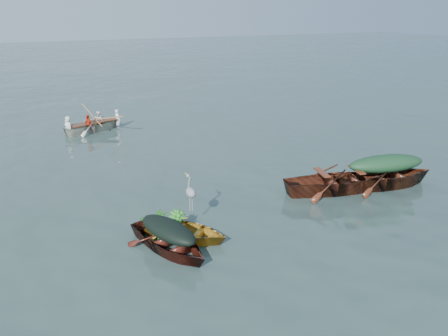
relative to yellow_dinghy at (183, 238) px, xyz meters
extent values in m
plane|color=#324643|center=(3.18, -0.06, 0.00)|extent=(140.00, 140.00, 0.00)
imported|color=#B19022|center=(0.00, 0.00, 0.00)|extent=(2.73, 2.79, 0.71)
imported|color=#501A12|center=(-0.48, -0.38, 0.00)|extent=(2.19, 3.37, 0.75)
imported|color=#542413|center=(6.61, 0.47, 0.00)|extent=(4.59, 2.14, 1.03)
imported|color=#552615|center=(5.10, 0.74, 0.00)|extent=(4.72, 2.34, 1.07)
imported|color=silver|center=(-0.40, 10.63, 0.00)|extent=(3.90, 2.34, 0.86)
ellipsoid|color=black|center=(-0.48, -0.38, 0.58)|extent=(1.20, 1.85, 0.40)
ellipsoid|color=#193E26|center=(6.61, 0.47, 0.78)|extent=(2.52, 1.18, 0.52)
imported|color=#276E1C|center=(-0.36, 0.42, 0.65)|extent=(1.13, 1.13, 0.60)
imported|color=silver|center=(-0.40, 10.63, 0.81)|extent=(2.81, 1.85, 0.76)
camera|label=1|loc=(-2.90, -8.73, 5.14)|focal=35.00mm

